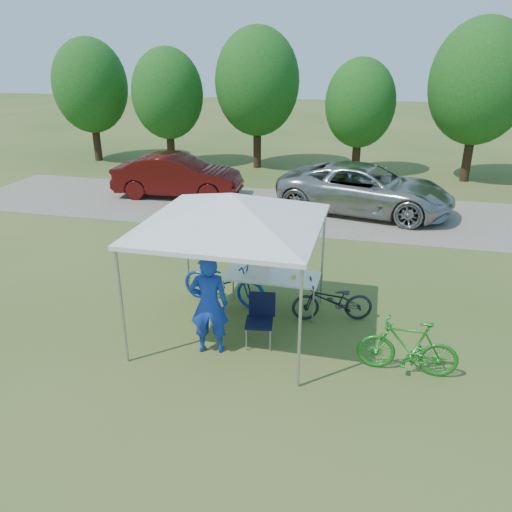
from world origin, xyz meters
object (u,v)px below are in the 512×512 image
(bike_blue, at_px, (224,281))
(bike_dark, at_px, (333,301))
(cyclist, at_px, (209,304))
(folding_chair, at_px, (261,314))
(minivan, at_px, (365,189))
(bike_green, at_px, (408,347))
(sedan, at_px, (178,176))
(folding_table, at_px, (271,277))
(cooler, at_px, (261,267))

(bike_blue, distance_m, bike_dark, 2.33)
(bike_blue, bearing_deg, cyclist, -161.62)
(folding_chair, relative_size, minivan, 0.17)
(bike_green, height_order, sedan, sedan)
(bike_blue, relative_size, minivan, 0.33)
(cyclist, xyz_separation_m, bike_dark, (2.01, 1.63, -0.51))
(cyclist, height_order, bike_dark, cyclist)
(folding_table, xyz_separation_m, bike_dark, (1.27, -0.11, -0.33))
(folding_chair, bearing_deg, cyclist, -156.53)
(cooler, bearing_deg, folding_table, 0.00)
(minivan, bearing_deg, bike_green, -162.30)
(bike_dark, bearing_deg, folding_table, -109.51)
(bike_dark, bearing_deg, bike_blue, -109.72)
(folding_table, relative_size, bike_blue, 1.02)
(folding_chair, height_order, sedan, sedan)
(folding_table, distance_m, cyclist, 1.90)
(folding_table, distance_m, bike_dark, 1.32)
(sedan, bearing_deg, cooler, -152.34)
(cyclist, distance_m, bike_green, 3.43)
(folding_chair, height_order, bike_green, bike_green)
(cooler, xyz_separation_m, sedan, (-4.95, 7.78, -0.18))
(folding_chair, distance_m, bike_dark, 1.66)
(folding_chair, bearing_deg, folding_table, 84.33)
(sedan, bearing_deg, cyclist, -159.84)
(bike_blue, bearing_deg, cooler, -87.62)
(cooler, distance_m, sedan, 9.22)
(sedan, bearing_deg, minivan, -97.84)
(bike_blue, xyz_separation_m, sedan, (-4.13, 7.69, 0.29))
(cooler, relative_size, minivan, 0.08)
(bike_green, bearing_deg, sedan, -138.95)
(minivan, bearing_deg, bike_dark, -171.43)
(sedan, bearing_deg, bike_green, -144.92)
(cyclist, relative_size, sedan, 0.40)
(cooler, xyz_separation_m, bike_green, (2.88, -1.59, -0.48))
(bike_blue, height_order, bike_green, bike_blue)
(bike_green, bearing_deg, bike_blue, -113.31)
(cooler, height_order, bike_blue, cooler)
(bike_dark, bearing_deg, cyclist, -65.73)
(bike_blue, height_order, sedan, sedan)
(bike_blue, relative_size, bike_dark, 1.18)
(cyclist, height_order, sedan, cyclist)
(bike_blue, height_order, minivan, minivan)
(folding_chair, height_order, bike_dark, folding_chair)
(folding_chair, distance_m, cyclist, 1.02)
(cooler, bearing_deg, bike_blue, 173.35)
(cyclist, bearing_deg, bike_dark, -154.18)
(bike_blue, distance_m, minivan, 7.79)
(cooler, height_order, bike_dark, cooler)
(bike_blue, bearing_deg, bike_dark, -85.96)
(bike_dark, xyz_separation_m, minivan, (0.30, 7.53, 0.39))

